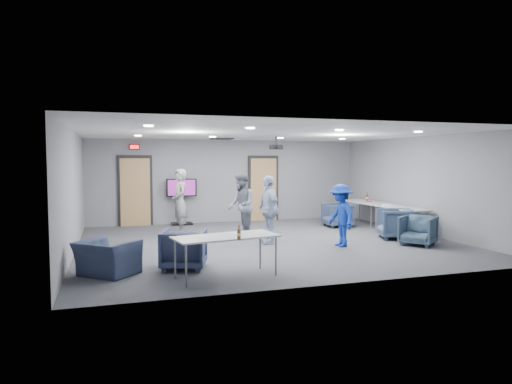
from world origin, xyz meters
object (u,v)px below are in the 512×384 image
object	(u,v)px
table_right_a	(365,203)
bottle_right	(367,198)
chair_right_c	(418,231)
chair_front_b	(107,258)
table_right_b	(401,209)
chair_right_b	(396,224)
person_d	(341,215)
person_b	(241,205)
tv_stand	(182,199)
chair_right_a	(337,215)
person_a	(180,202)
bottle_front	(239,234)
person_c	(268,209)
chair_front_a	(184,249)
projector	(276,147)
table_front_left	(226,238)

from	to	relation	value
table_right_a	bottle_right	distance (m)	0.24
chair_right_c	bottle_right	distance (m)	3.80
chair_front_b	table_right_b	bearing A→B (deg)	-120.97
chair_right_b	person_d	bearing A→B (deg)	-53.85
person_b	tv_stand	world-z (taller)	person_b
chair_right_c	bottle_right	bearing A→B (deg)	130.33
chair_right_c	chair_right_a	bearing A→B (deg)	150.26
table_right_a	table_right_b	distance (m)	1.90
person_a	table_right_a	world-z (taller)	person_a
chair_front_b	bottle_front	size ratio (longest dim) A/B	3.91
person_b	person_d	bearing A→B (deg)	53.23
tv_stand	person_c	bearing A→B (deg)	-68.15
chair_right_a	chair_front_a	distance (m)	6.65
person_a	chair_right_c	xyz separation A→B (m)	(5.24, -3.22, -0.55)
person_b	person_d	distance (m)	2.66
chair_front_b	person_b	bearing A→B (deg)	-96.04
person_b	tv_stand	xyz separation A→B (m)	(-1.13, 2.96, -0.04)
person_d	table_right_b	world-z (taller)	person_d
table_right_a	bottle_front	world-z (taller)	bottle_front
table_right_a	bottle_front	xyz separation A→B (m)	(-5.69, -5.53, 0.13)
person_c	person_b	bearing A→B (deg)	-159.67
person_a	projector	size ratio (longest dim) A/B	5.11
person_b	table_front_left	world-z (taller)	person_b
person_b	tv_stand	size ratio (longest dim) A/B	1.19
chair_right_c	person_b	bearing A→B (deg)	-157.61
person_d	tv_stand	distance (m)	5.67
table_right_b	bottle_front	bearing A→B (deg)	122.56
person_b	person_c	distance (m)	1.03
person_a	table_front_left	distance (m)	4.77
chair_right_a	tv_stand	xyz separation A→B (m)	(-4.49, 1.89, 0.46)
table_right_a	tv_stand	distance (m)	5.83
chair_right_b	bottle_front	xyz separation A→B (m)	(-5.04, -2.92, 0.43)
person_a	chair_right_a	world-z (taller)	person_a
chair_front_a	bottle_front	bearing A→B (deg)	136.96
person_d	bottle_front	xyz separation A→B (m)	(-3.16, -2.41, 0.08)
person_a	bottle_front	size ratio (longest dim) A/B	7.42
chair_front_b	person_c	bearing A→B (deg)	-109.26
person_a	chair_right_b	distance (m)	5.77
chair_right_a	tv_stand	size ratio (longest dim) A/B	0.55
chair_right_b	person_b	bearing A→B (deg)	-87.99
chair_front_a	chair_front_b	bearing A→B (deg)	20.52
chair_front_b	chair_right_b	bearing A→B (deg)	-124.75
table_front_left	tv_stand	bearing A→B (deg)	78.65
chair_right_a	person_d	bearing A→B (deg)	-23.55
bottle_front	chair_right_c	bearing A→B (deg)	21.54
tv_stand	chair_right_c	bearing A→B (deg)	-46.68
person_a	bottle_right	bearing A→B (deg)	88.22
person_c	chair_front_b	size ratio (longest dim) A/B	1.76
table_right_a	bottle_front	distance (m)	7.94
person_d	table_right_a	xyz separation A→B (m)	(2.53, 3.12, -0.05)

